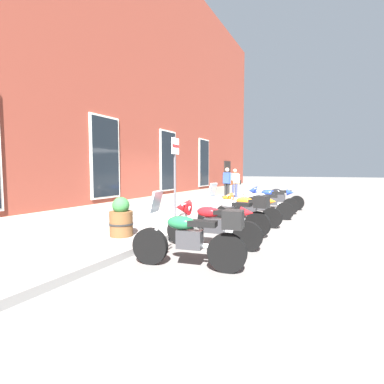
{
  "coord_description": "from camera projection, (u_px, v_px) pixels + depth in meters",
  "views": [
    {
      "loc": [
        -8.59,
        -3.56,
        1.71
      ],
      "look_at": [
        0.07,
        0.76,
        0.97
      ],
      "focal_mm": 26.87,
      "sensor_mm": 36.0,
      "label": 1
    }
  ],
  "objects": [
    {
      "name": "motorcycle_orange_sport",
      "position": [
        245.0,
        208.0,
        8.81
      ],
      "size": [
        0.62,
        2.07,
        1.01
      ],
      "color": "black",
      "rests_on": "ground_plane"
    },
    {
      "name": "motorcycle_silver_touring",
      "position": [
        236.0,
        213.0,
        7.59
      ],
      "size": [
        0.64,
        2.08,
        1.36
      ],
      "color": "black",
      "rests_on": "ground_plane"
    },
    {
      "name": "parking_sign",
      "position": [
        175.0,
        169.0,
        7.91
      ],
      "size": [
        0.36,
        0.07,
        2.47
      ],
      "color": "#4C4C51",
      "rests_on": "sidewalk"
    },
    {
      "name": "pedestrian_tan_coat",
      "position": [
        235.0,
        181.0,
        16.47
      ],
      "size": [
        0.46,
        0.57,
        1.64
      ],
      "color": "#2D3351",
      "rests_on": "sidewalk"
    },
    {
      "name": "motorcycle_blue_sport",
      "position": [
        268.0,
        199.0,
        11.4
      ],
      "size": [
        0.62,
        2.13,
        1.06
      ],
      "color": "black",
      "rests_on": "ground_plane"
    },
    {
      "name": "motorcycle_black_naked",
      "position": [
        278.0,
        198.0,
        12.59
      ],
      "size": [
        0.62,
        2.12,
        0.96
      ],
      "color": "black",
      "rests_on": "ground_plane"
    },
    {
      "name": "motorcycle_green_touring",
      "position": [
        193.0,
        237.0,
        4.94
      ],
      "size": [
        0.71,
        2.07,
        1.34
      ],
      "color": "black",
      "rests_on": "ground_plane"
    },
    {
      "name": "ground_plane",
      "position": [
        212.0,
        222.0,
        9.38
      ],
      "size": [
        140.0,
        140.0,
        0.0
      ],
      "primitive_type": "plane",
      "color": "#565451"
    },
    {
      "name": "sidewalk",
      "position": [
        175.0,
        217.0,
        10.0
      ],
      "size": [
        31.91,
        2.8,
        0.15
      ],
      "primitive_type": "cube",
      "color": "slate",
      "rests_on": "ground_plane"
    },
    {
      "name": "pedestrian_blue_top",
      "position": [
        227.0,
        181.0,
        15.68
      ],
      "size": [
        0.33,
        0.65,
        1.69
      ],
      "color": "black",
      "rests_on": "sidewalk"
    },
    {
      "name": "motorcycle_red_sport",
      "position": [
        209.0,
        222.0,
        6.35
      ],
      "size": [
        0.62,
        2.19,
        1.04
      ],
      "color": "black",
      "rests_on": "ground_plane"
    },
    {
      "name": "motorcycle_grey_naked",
      "position": [
        261.0,
        205.0,
        10.06
      ],
      "size": [
        0.69,
        2.13,
        0.99
      ],
      "color": "black",
      "rests_on": "ground_plane"
    },
    {
      "name": "barrel_planter",
      "position": [
        121.0,
        219.0,
        6.8
      ],
      "size": [
        0.57,
        0.57,
        0.93
      ],
      "color": "brown",
      "rests_on": "sidewalk"
    },
    {
      "name": "lane_stripe",
      "position": [
        318.0,
        232.0,
        7.96
      ],
      "size": [
        31.91,
        0.12,
        0.01
      ],
      "primitive_type": "cube",
      "color": "silver",
      "rests_on": "ground_plane"
    },
    {
      "name": "brick_pub_facade",
      "position": [
        68.0,
        85.0,
        11.86
      ],
      "size": [
        25.91,
        7.43,
        10.46
      ],
      "color": "brown",
      "rests_on": "ground_plane"
    }
  ]
}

